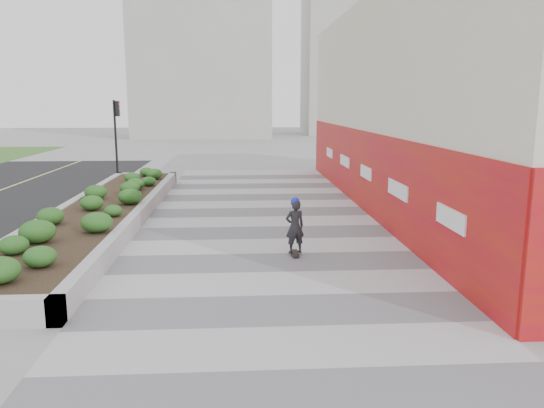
{
  "coord_description": "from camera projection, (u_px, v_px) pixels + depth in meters",
  "views": [
    {
      "loc": [
        -0.75,
        -11.27,
        4.03
      ],
      "look_at": [
        0.2,
        4.07,
        1.1
      ],
      "focal_mm": 35.0,
      "sensor_mm": 36.0,
      "label": 1
    }
  ],
  "objects": [
    {
      "name": "building",
      "position": [
        440.0,
        105.0,
        20.33
      ],
      "size": [
        6.04,
        24.08,
        8.0
      ],
      "color": "beige",
      "rests_on": "ground"
    },
    {
      "name": "skateboarder",
      "position": [
        295.0,
        226.0,
        14.1
      ],
      "size": [
        0.6,
        0.72,
        1.6
      ],
      "rotation": [
        0.0,
        0.0,
        -0.02
      ],
      "color": "beige",
      "rests_on": "ground"
    },
    {
      "name": "planter",
      "position": [
        102.0,
        209.0,
        18.3
      ],
      "size": [
        3.0,
        18.0,
        0.9
      ],
      "color": "#9E9EA0",
      "rests_on": "ground"
    },
    {
      "name": "distant_bldg_north_l",
      "position": [
        203.0,
        53.0,
        63.6
      ],
      "size": [
        16.0,
        12.0,
        20.0
      ],
      "primitive_type": "cube",
      "color": "#ADAAA3",
      "rests_on": "ground"
    },
    {
      "name": "manhole_cover",
      "position": [
        285.0,
        249.0,
        14.82
      ],
      "size": [
        0.44,
        0.44,
        0.01
      ],
      "primitive_type": "cylinder",
      "color": "#595654",
      "rests_on": "ground"
    },
    {
      "name": "ground",
      "position": [
        274.0,
        286.0,
        11.85
      ],
      "size": [
        160.0,
        160.0,
        0.0
      ],
      "primitive_type": "plane",
      "color": "gray",
      "rests_on": "ground"
    },
    {
      "name": "traffic_signal_near",
      "position": [
        117.0,
        128.0,
        28.05
      ],
      "size": [
        0.33,
        0.28,
        4.2
      ],
      "color": "black",
      "rests_on": "ground"
    },
    {
      "name": "distant_bldg_north_r",
      "position": [
        358.0,
        41.0,
        69.34
      ],
      "size": [
        14.0,
        10.0,
        24.0
      ],
      "primitive_type": "cube",
      "color": "#ADAAA3",
      "rests_on": "ground"
    },
    {
      "name": "walkway",
      "position": [
        267.0,
        250.0,
        14.79
      ],
      "size": [
        8.0,
        36.0,
        0.01
      ],
      "primitive_type": "cube",
      "color": "#A8A8AD",
      "rests_on": "ground"
    }
  ]
}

